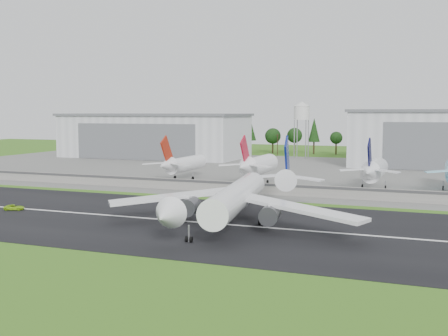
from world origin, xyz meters
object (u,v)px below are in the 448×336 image
at_px(parked_jet_red_a, 182,164).
at_px(parked_jet_navy, 374,170).
at_px(main_airliner, 235,203).
at_px(parked_jet_red_b, 256,165).
at_px(ground_vehicle, 14,207).

relative_size(parked_jet_red_a, parked_jet_navy, 1.00).
height_order(main_airliner, parked_jet_red_b, main_airliner).
height_order(ground_vehicle, parked_jet_red_a, parked_jet_red_a).
bearing_deg(ground_vehicle, parked_jet_navy, -72.09).
height_order(parked_jet_red_a, parked_jet_navy, parked_jet_navy).
bearing_deg(parked_jet_navy, main_airliner, -107.31).
bearing_deg(parked_jet_navy, parked_jet_red_b, 179.97).
distance_m(main_airliner, parked_jet_red_b, 69.19).
xyz_separation_m(main_airliner, parked_jet_red_a, (-44.48, 66.95, 1.03)).
xyz_separation_m(ground_vehicle, parked_jet_red_b, (39.96, 68.96, 5.61)).
bearing_deg(ground_vehicle, main_airliner, -111.63).
height_order(ground_vehicle, parked_jet_navy, parked_jet_navy).
bearing_deg(parked_jet_red_a, parked_jet_red_b, 0.15).
relative_size(parked_jet_red_a, parked_jet_red_b, 1.00).
bearing_deg(ground_vehicle, parked_jet_red_b, -53.67).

